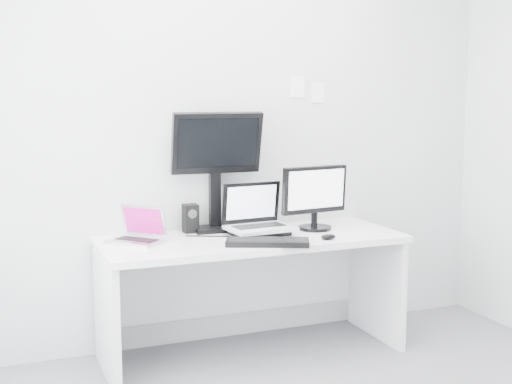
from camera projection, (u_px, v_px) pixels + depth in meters
back_wall at (231, 130)px, 4.36m from camera, size 3.60×0.00×3.60m
desk at (252, 296)px, 4.18m from camera, size 1.80×0.70×0.73m
macbook at (135, 224)px, 3.93m from camera, size 0.36×0.36×0.22m
speaker at (191, 218)px, 4.24m from camera, size 0.11×0.11×0.17m
dell_laptop at (260, 209)px, 4.14m from camera, size 0.41×0.33×0.32m
rear_monitor at (216, 170)px, 4.25m from camera, size 0.56×0.22×0.76m
samsung_monitor at (315, 197)px, 4.31m from camera, size 0.47×0.26×0.41m
keyboard at (267, 242)px, 3.90m from camera, size 0.49×0.34×0.03m
mouse at (328, 237)px, 4.04m from camera, size 0.10×0.07×0.03m
wall_note_0 at (297, 86)px, 4.48m from camera, size 0.10×0.00×0.14m
wall_note_1 at (317, 93)px, 4.54m from camera, size 0.09×0.00×0.13m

